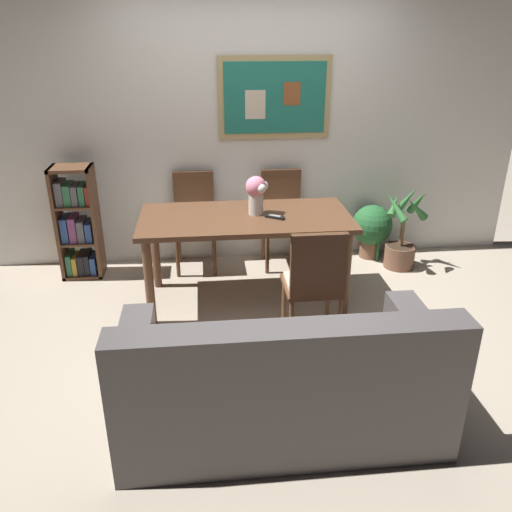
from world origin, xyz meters
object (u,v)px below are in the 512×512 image
object	(u,v)px
bookshelf	(78,225)
flower_vase	(256,192)
dining_chair_near_right	(314,279)
tv_remote	(275,217)
dining_chair_far_right	(282,210)
leather_couch	(281,385)
dining_table	(245,227)
potted_palm	(402,239)
dining_chair_far_left	(195,213)
potted_ivy	(372,228)

from	to	relation	value
bookshelf	flower_vase	distance (m)	1.74
bookshelf	flower_vase	world-z (taller)	flower_vase
dining_chair_near_right	tv_remote	distance (m)	0.72
dining_chair_far_right	leather_couch	xyz separation A→B (m)	(-0.35, -2.34, -0.23)
dining_table	potted_palm	world-z (taller)	potted_palm
dining_chair_far_right	tv_remote	xyz separation A→B (m)	(-0.19, -0.83, 0.23)
bookshelf	potted_palm	bearing A→B (deg)	-2.70
dining_chair_near_right	leather_couch	distance (m)	0.95
dining_table	dining_chair_far_right	distance (m)	0.86
dining_chair_far_left	flower_vase	distance (m)	0.97
leather_couch	dining_chair_far_right	bearing A→B (deg)	81.46
flower_vase	dining_chair_far_right	bearing A→B (deg)	65.69
dining_chair_far_left	potted_palm	bearing A→B (deg)	-7.38
dining_chair_near_right	flower_vase	xyz separation A→B (m)	(-0.33, 0.78, 0.41)
potted_palm	dining_chair_far_right	bearing A→B (deg)	167.81
dining_chair_near_right	flower_vase	size ratio (longest dim) A/B	2.92
leather_couch	potted_palm	bearing A→B (deg)	54.84
dining_table	flower_vase	xyz separation A→B (m)	(0.09, 0.04, 0.28)
dining_chair_near_right	bookshelf	world-z (taller)	bookshelf
dining_table	potted_palm	size ratio (longest dim) A/B	2.12
dining_chair_far_left	potted_palm	xyz separation A→B (m)	(1.96, -0.25, -0.25)
dining_chair_near_right	potted_ivy	world-z (taller)	dining_chair_near_right
dining_table	dining_chair_near_right	world-z (taller)	dining_chair_near_right
bookshelf	potted_ivy	world-z (taller)	bookshelf
potted_ivy	flower_vase	world-z (taller)	flower_vase
potted_ivy	potted_palm	distance (m)	0.35
dining_table	flower_vase	distance (m)	0.30
potted_ivy	flower_vase	xyz separation A→B (m)	(-1.23, -0.74, 0.63)
leather_couch	flower_vase	bearing A→B (deg)	88.92
dining_chair_near_right	potted_ivy	size ratio (longest dim) A/B	1.59
bookshelf	flower_vase	xyz separation A→B (m)	(1.57, -0.61, 0.45)
potted_ivy	tv_remote	world-z (taller)	tv_remote
potted_ivy	potted_palm	world-z (taller)	potted_palm
potted_ivy	tv_remote	bearing A→B (deg)	-142.08
leather_couch	bookshelf	distance (m)	2.72
dining_chair_near_right	potted_palm	xyz separation A→B (m)	(1.12, 1.24, -0.25)
bookshelf	potted_ivy	size ratio (longest dim) A/B	1.81
dining_chair_far_left	leather_couch	world-z (taller)	dining_chair_far_left
dining_chair_near_right	tv_remote	size ratio (longest dim) A/B	5.87
tv_remote	bookshelf	bearing A→B (deg)	156.88
dining_chair_far_right	bookshelf	xyz separation A→B (m)	(-1.89, -0.10, -0.04)
potted_ivy	flower_vase	size ratio (longest dim) A/B	1.84
bookshelf	dining_chair_far_left	bearing A→B (deg)	6.03
dining_chair_far_right	bookshelf	bearing A→B (deg)	-176.95
dining_chair_far_left	flower_vase	world-z (taller)	flower_vase
flower_vase	tv_remote	size ratio (longest dim) A/B	2.01
dining_chair_near_right	flower_vase	world-z (taller)	flower_vase
bookshelf	tv_remote	distance (m)	1.87
dining_chair_near_right	dining_chair_far_right	bearing A→B (deg)	90.22
leather_couch	potted_ivy	size ratio (longest dim) A/B	3.14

